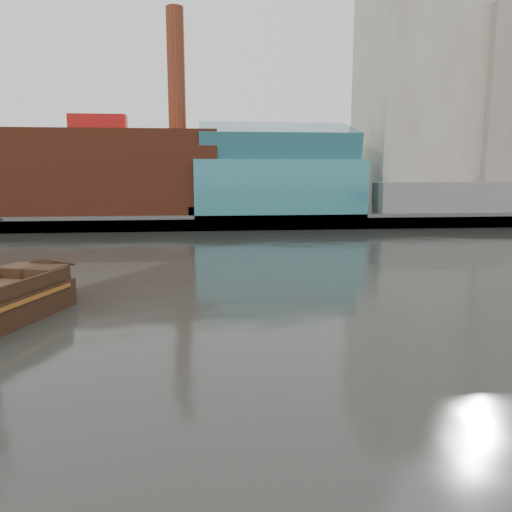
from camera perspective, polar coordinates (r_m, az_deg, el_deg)
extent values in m
plane|color=#2A2C27|center=(24.68, 2.42, -14.46)|extent=(400.00, 400.00, 0.00)
cube|color=slate|center=(114.68, -4.26, 5.15)|extent=(220.00, 60.00, 2.00)
cube|color=#4C4C49|center=(85.29, -3.67, 3.79)|extent=(220.00, 1.00, 2.60)
cube|color=maroon|center=(96.10, -17.35, 8.94)|extent=(42.00, 18.00, 15.00)
cube|color=teal|center=(93.28, 2.31, 7.82)|extent=(30.00, 16.00, 10.00)
cube|color=beige|center=(112.06, 17.67, 16.93)|extent=(20.00, 22.00, 46.00)
cube|color=gray|center=(116.35, 26.79, 14.10)|extent=(18.00, 18.00, 38.00)
cube|color=beige|center=(131.87, 18.85, 17.03)|extent=(24.00, 20.00, 52.00)
cube|color=slate|center=(102.24, 24.36, 6.01)|extent=(40.00, 6.00, 6.00)
cylinder|color=maroon|center=(98.03, -9.12, 20.13)|extent=(3.20, 3.20, 22.00)
cube|color=teal|center=(93.35, 2.35, 12.73)|extent=(28.00, 14.94, 8.78)
cube|color=black|center=(40.92, -24.08, -1.77)|extent=(5.11, 3.90, 1.06)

